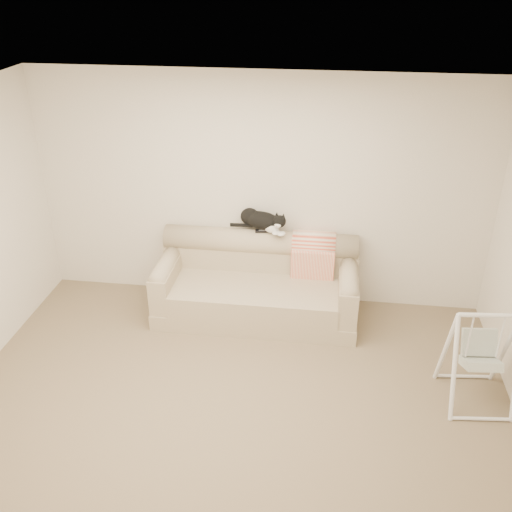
{
  "coord_description": "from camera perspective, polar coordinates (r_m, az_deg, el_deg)",
  "views": [
    {
      "loc": [
        0.73,
        -3.78,
        3.6
      ],
      "look_at": [
        0.05,
        1.27,
        0.9
      ],
      "focal_mm": 40.0,
      "sensor_mm": 36.0,
      "label": 1
    }
  ],
  "objects": [
    {
      "name": "ground_plane",
      "position": [
        5.27,
        -2.46,
        -15.18
      ],
      "size": [
        5.0,
        5.0,
        0.0
      ],
      "primitive_type": "plane",
      "color": "brown",
      "rests_on": "ground"
    },
    {
      "name": "sofa",
      "position": [
        6.33,
        0.13,
        -2.9
      ],
      "size": [
        2.2,
        0.93,
        0.9
      ],
      "color": "tan",
      "rests_on": "ground"
    },
    {
      "name": "throw_blanket",
      "position": [
        6.31,
        5.78,
        0.71
      ],
      "size": [
        0.47,
        0.38,
        0.58
      ],
      "color": "#E55135",
      "rests_on": "sofa"
    },
    {
      "name": "baby_swing",
      "position": [
        5.45,
        21.5,
        -9.39
      ],
      "size": [
        0.62,
        0.66,
        0.94
      ],
      "color": "white",
      "rests_on": "ground"
    },
    {
      "name": "remote_b",
      "position": [
        6.25,
        2.06,
        2.43
      ],
      "size": [
        0.15,
        0.15,
        0.02
      ],
      "color": "black",
      "rests_on": "sofa"
    },
    {
      "name": "room_shell",
      "position": [
        4.37,
        -2.87,
        -0.39
      ],
      "size": [
        5.04,
        4.04,
        2.6
      ],
      "color": "beige",
      "rests_on": "ground"
    },
    {
      "name": "remote_a",
      "position": [
        6.27,
        0.75,
        2.54
      ],
      "size": [
        0.19,
        0.08,
        0.03
      ],
      "color": "black",
      "rests_on": "sofa"
    },
    {
      "name": "tuxedo_cat",
      "position": [
        6.25,
        0.6,
        3.57
      ],
      "size": [
        0.65,
        0.41,
        0.26
      ],
      "color": "black",
      "rests_on": "sofa"
    }
  ]
}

